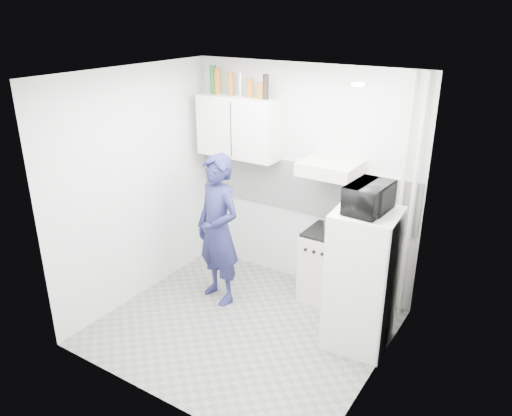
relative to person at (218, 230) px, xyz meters
The scene contains 24 objects.
floor 1.08m from the person, 31.68° to the right, with size 2.80×2.80×0.00m, color slate.
ceiling 1.86m from the person, 31.68° to the right, with size 2.80×2.80×0.00m, color white.
wall_back 1.15m from the person, 58.69° to the left, with size 2.80×2.80×0.00m, color silver.
wall_left 1.01m from the person, 158.07° to the right, with size 2.60×2.60×0.00m, color silver.
wall_right 2.03m from the person, ahead, with size 2.60×2.60×0.00m, color silver.
person is the anchor object (origin of this frame).
stove 1.31m from the person, 32.50° to the left, with size 0.51×0.51×0.81m, color beige.
fridge 1.66m from the person, ahead, with size 0.59×0.59×1.42m, color white.
stove_top 1.23m from the person, 32.50° to the left, with size 0.49×0.49×0.03m, color black.
saucepan 1.25m from the person, 34.93° to the left, with size 0.15×0.15×0.09m, color silver.
microwave 1.79m from the person, ahead, with size 0.33×0.48×0.27m, color black.
bottle_a 1.76m from the person, 127.46° to the left, with size 0.08×0.08×0.32m, color #144C1E.
bottle_b 1.73m from the person, 124.33° to the left, with size 0.08×0.08×0.30m, color brown.
bottle_c 1.68m from the person, 113.11° to the left, with size 0.07×0.07×0.27m, color brown.
bottle_d 1.66m from the person, 104.11° to the left, with size 0.06×0.06×0.26m, color silver.
canister_a 1.62m from the person, 93.66° to the left, with size 0.08×0.08×0.21m, color brown.
canister_b 1.61m from the person, 82.93° to the left, with size 0.09×0.09×0.18m, color brown.
bottle_e 1.65m from the person, 78.11° to the left, with size 0.07×0.07×0.27m, color black.
upper_cabinet 1.25m from the person, 105.05° to the left, with size 1.00×0.35×0.70m, color white.
range_hood 1.39m from the person, 33.31° to the left, with size 0.60×0.50×0.14m, color beige.
backsplash 1.10m from the person, 58.27° to the left, with size 2.74×0.03×0.60m, color white.
pipe_a 2.08m from the person, 24.10° to the left, with size 0.05×0.05×2.60m, color beige.
pipe_b 1.97m from the person, 25.56° to the left, with size 0.04×0.04×2.60m, color beige.
ceiling_spot_fixture 2.31m from the person, ahead, with size 0.10×0.10×0.02m, color white.
Camera 1 is at (2.50, -3.65, 3.14)m, focal length 35.00 mm.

